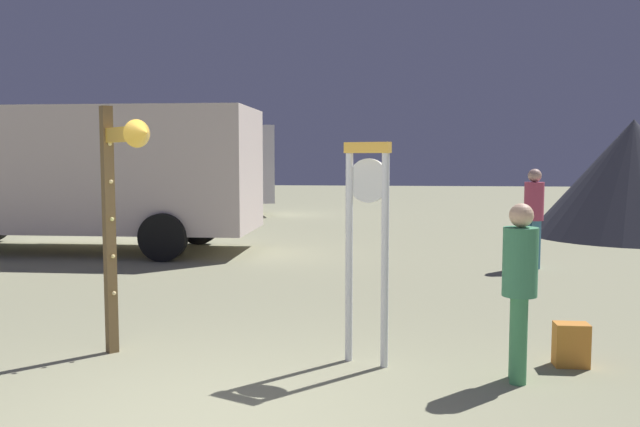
{
  "coord_description": "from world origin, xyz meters",
  "views": [
    {
      "loc": [
        1.37,
        -4.43,
        1.94
      ],
      "look_at": [
        0.47,
        4.12,
        1.2
      ],
      "focal_mm": 36.84,
      "sensor_mm": 36.0,
      "label": 1
    }
  ],
  "objects_px": {
    "arrow_sign": "(120,190)",
    "backpack": "(571,345)",
    "box_truck_far": "(184,168)",
    "dome_tent": "(632,178)",
    "person_distant": "(534,213)",
    "person_near_clock": "(520,283)",
    "box_truck_near": "(102,173)",
    "standing_clock": "(367,228)"
  },
  "relations": [
    {
      "from": "arrow_sign",
      "to": "dome_tent",
      "type": "distance_m",
      "value": 13.65
    },
    {
      "from": "person_distant",
      "to": "arrow_sign",
      "type": "bearing_deg",
      "value": -131.1
    },
    {
      "from": "person_distant",
      "to": "dome_tent",
      "type": "xyz_separation_m",
      "value": [
        3.37,
        4.99,
        0.46
      ]
    },
    {
      "from": "box_truck_far",
      "to": "dome_tent",
      "type": "height_order",
      "value": "box_truck_far"
    },
    {
      "from": "box_truck_far",
      "to": "backpack",
      "type": "bearing_deg",
      "value": -60.34
    },
    {
      "from": "backpack",
      "to": "arrow_sign",
      "type": "bearing_deg",
      "value": -176.62
    },
    {
      "from": "person_distant",
      "to": "box_truck_far",
      "type": "bearing_deg",
      "value": 134.94
    },
    {
      "from": "standing_clock",
      "to": "arrow_sign",
      "type": "relative_size",
      "value": 0.85
    },
    {
      "from": "person_near_clock",
      "to": "person_distant",
      "type": "bearing_deg",
      "value": 76.97
    },
    {
      "from": "arrow_sign",
      "to": "dome_tent",
      "type": "relative_size",
      "value": 0.51
    },
    {
      "from": "box_truck_far",
      "to": "standing_clock",
      "type": "bearing_deg",
      "value": -66.38
    },
    {
      "from": "arrow_sign",
      "to": "backpack",
      "type": "height_order",
      "value": "arrow_sign"
    },
    {
      "from": "arrow_sign",
      "to": "person_distant",
      "type": "distance_m",
      "value": 7.67
    },
    {
      "from": "arrow_sign",
      "to": "backpack",
      "type": "xyz_separation_m",
      "value": [
        4.21,
        0.25,
        -1.43
      ]
    },
    {
      "from": "person_near_clock",
      "to": "backpack",
      "type": "distance_m",
      "value": 1.0
    },
    {
      "from": "person_distant",
      "to": "box_truck_near",
      "type": "bearing_deg",
      "value": 171.49
    },
    {
      "from": "person_near_clock",
      "to": "backpack",
      "type": "xyz_separation_m",
      "value": [
        0.57,
        0.48,
        -0.67
      ]
    },
    {
      "from": "arrow_sign",
      "to": "box_truck_near",
      "type": "relative_size",
      "value": 0.36
    },
    {
      "from": "person_near_clock",
      "to": "person_distant",
      "type": "distance_m",
      "value": 6.15
    },
    {
      "from": "box_truck_near",
      "to": "person_near_clock",
      "type": "bearing_deg",
      "value": -45.98
    },
    {
      "from": "backpack",
      "to": "box_truck_near",
      "type": "distance_m",
      "value": 10.25
    },
    {
      "from": "person_near_clock",
      "to": "box_truck_near",
      "type": "bearing_deg",
      "value": 134.02
    },
    {
      "from": "person_near_clock",
      "to": "box_truck_near",
      "type": "xyz_separation_m",
      "value": [
        -7.0,
        7.24,
        0.74
      ]
    },
    {
      "from": "standing_clock",
      "to": "dome_tent",
      "type": "height_order",
      "value": "dome_tent"
    },
    {
      "from": "person_distant",
      "to": "box_truck_far",
      "type": "distance_m",
      "value": 13.05
    },
    {
      "from": "person_distant",
      "to": "box_truck_far",
      "type": "height_order",
      "value": "box_truck_far"
    },
    {
      "from": "person_near_clock",
      "to": "dome_tent",
      "type": "height_order",
      "value": "dome_tent"
    },
    {
      "from": "person_distant",
      "to": "dome_tent",
      "type": "bearing_deg",
      "value": 55.96
    },
    {
      "from": "person_near_clock",
      "to": "backpack",
      "type": "relative_size",
      "value": 3.82
    },
    {
      "from": "person_near_clock",
      "to": "box_truck_far",
      "type": "height_order",
      "value": "box_truck_far"
    },
    {
      "from": "arrow_sign",
      "to": "person_near_clock",
      "type": "height_order",
      "value": "arrow_sign"
    },
    {
      "from": "dome_tent",
      "to": "person_near_clock",
      "type": "bearing_deg",
      "value": -113.43
    },
    {
      "from": "box_truck_far",
      "to": "dome_tent",
      "type": "relative_size",
      "value": 1.41
    },
    {
      "from": "standing_clock",
      "to": "person_near_clock",
      "type": "relative_size",
      "value": 1.34
    },
    {
      "from": "box_truck_near",
      "to": "box_truck_far",
      "type": "height_order",
      "value": "box_truck_far"
    },
    {
      "from": "person_near_clock",
      "to": "box_truck_near",
      "type": "relative_size",
      "value": 0.23
    },
    {
      "from": "box_truck_near",
      "to": "standing_clock",
      "type": "bearing_deg",
      "value": -50.52
    },
    {
      "from": "person_near_clock",
      "to": "person_distant",
      "type": "xyz_separation_m",
      "value": [
        1.39,
        5.99,
        0.1
      ]
    },
    {
      "from": "person_distant",
      "to": "backpack",
      "type": "bearing_deg",
      "value": -98.38
    },
    {
      "from": "arrow_sign",
      "to": "backpack",
      "type": "relative_size",
      "value": 6.0
    },
    {
      "from": "backpack",
      "to": "person_distant",
      "type": "xyz_separation_m",
      "value": [
        0.81,
        5.51,
        0.77
      ]
    },
    {
      "from": "backpack",
      "to": "box_truck_far",
      "type": "distance_m",
      "value": 17.02
    }
  ]
}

